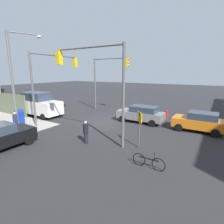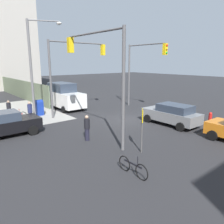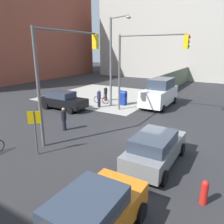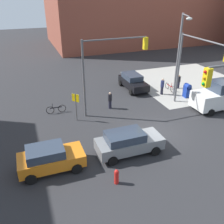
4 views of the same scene
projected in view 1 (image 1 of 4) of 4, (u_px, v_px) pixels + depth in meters
ground_plane at (104, 121)px, 17.45m from camera, size 120.00×120.00×0.00m
traffic_signal_nw_corner at (94, 75)px, 11.51m from camera, size 5.77×0.36×6.50m
traffic_signal_se_corner at (107, 74)px, 21.50m from camera, size 4.98×0.36×6.50m
traffic_signal_ne_corner at (52, 74)px, 16.84m from camera, size 0.36×5.83×6.50m
street_lamp_corner at (16, 73)px, 14.47m from camera, size 1.31×2.49×8.00m
warning_sign_two_way at (140, 124)px, 11.02m from camera, size 0.48×0.48×2.40m
mailbox_blue at (19, 116)px, 16.31m from camera, size 0.56×0.64×1.43m
fire_hydrant at (166, 114)px, 18.26m from camera, size 0.26×0.26×0.94m
sedan_gray at (141, 114)px, 17.03m from camera, size 4.44×2.02×1.62m
hatchback_orange at (199, 121)px, 14.38m from camera, size 3.91×2.02×1.62m
van_white_delivery at (39, 104)px, 19.59m from camera, size 5.40×2.32×2.62m
pedestrian_waiting at (16, 122)px, 14.01m from camera, size 0.36×0.36×1.73m
pedestrian_walking_north at (86, 132)px, 11.93m from camera, size 0.36×0.36×1.59m
bicycle_at_crosswalk at (149, 162)px, 8.91m from camera, size 1.75×0.05×0.97m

